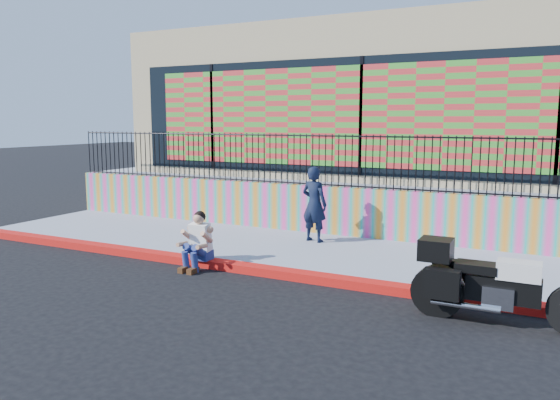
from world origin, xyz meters
The scene contains 10 objects.
ground centered at (0.00, 0.00, 0.00)m, with size 90.00×90.00×0.00m, color black.
red_curb centered at (0.00, 0.00, 0.07)m, with size 16.00×0.30×0.15m, color #AC120C.
sidewalk centered at (0.00, 1.65, 0.07)m, with size 16.00×3.00×0.15m, color #8A92A6.
mural_wall centered at (0.00, 3.25, 0.70)m, with size 16.00×0.20×1.10m, color #EF3E98.
metal_fence centered at (0.00, 3.25, 1.85)m, with size 15.80×0.04×1.20m, color black, non-canonical shape.
elevated_platform centered at (0.00, 8.35, 0.62)m, with size 16.00×10.00×1.25m, color #8A92A6.
storefront_building centered at (0.00, 8.13, 3.25)m, with size 14.00×8.06×4.00m.
police_motorcycle centered at (3.61, -0.69, 0.62)m, with size 2.38×0.79×1.48m.
police_officer centered at (-0.42, 2.33, 0.97)m, with size 0.60×0.39×1.64m, color black.
seated_man centered at (-1.70, -0.25, 0.45)m, with size 0.54×0.71×1.06m.
Camera 1 is at (4.15, -8.41, 2.77)m, focal length 35.00 mm.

